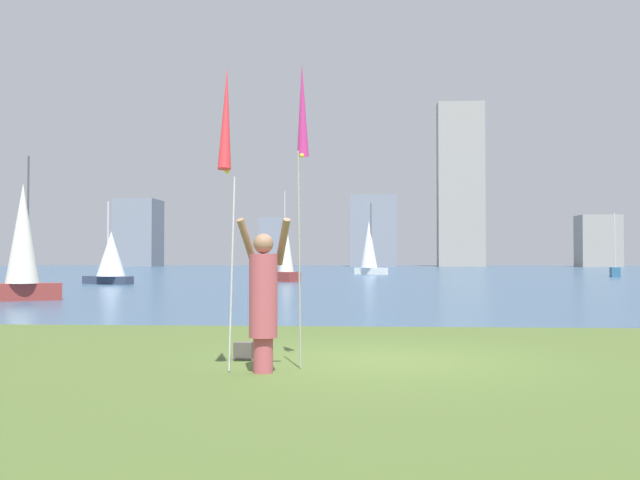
{
  "coord_description": "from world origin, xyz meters",
  "views": [
    {
      "loc": [
        -0.23,
        -10.17,
        1.41
      ],
      "look_at": [
        -1.45,
        8.97,
        1.87
      ],
      "focal_mm": 40.89,
      "sensor_mm": 36.0,
      "label": 1
    }
  ],
  "objects_px": {
    "sailboat_1": "(286,255)",
    "sailboat_4": "(369,248)",
    "kite_flag_right": "(302,117)",
    "sailboat_2": "(111,257)",
    "bag": "(243,351)",
    "person": "(263,296)",
    "sailboat_0": "(615,271)",
    "kite_flag_left": "(226,124)",
    "sailboat_6": "(23,243)"
  },
  "relations": [
    {
      "from": "kite_flag_left",
      "to": "sailboat_2",
      "type": "height_order",
      "value": "sailboat_2"
    },
    {
      "from": "person",
      "to": "sailboat_0",
      "type": "height_order",
      "value": "sailboat_0"
    },
    {
      "from": "bag",
      "to": "sailboat_4",
      "type": "height_order",
      "value": "sailboat_4"
    },
    {
      "from": "sailboat_4",
      "to": "kite_flag_left",
      "type": "bearing_deg",
      "value": -92.11
    },
    {
      "from": "bag",
      "to": "sailboat_0",
      "type": "bearing_deg",
      "value": 65.94
    },
    {
      "from": "person",
      "to": "kite_flag_right",
      "type": "bearing_deg",
      "value": 64.19
    },
    {
      "from": "bag",
      "to": "sailboat_2",
      "type": "xyz_separation_m",
      "value": [
        -11.81,
        27.68,
        1.3
      ]
    },
    {
      "from": "sailboat_4",
      "to": "sailboat_6",
      "type": "bearing_deg",
      "value": -106.81
    },
    {
      "from": "person",
      "to": "sailboat_0",
      "type": "bearing_deg",
      "value": 76.48
    },
    {
      "from": "sailboat_0",
      "to": "kite_flag_left",
      "type": "bearing_deg",
      "value": -113.42
    },
    {
      "from": "bag",
      "to": "person",
      "type": "bearing_deg",
      "value": -68.67
    },
    {
      "from": "kite_flag_right",
      "to": "bag",
      "type": "height_order",
      "value": "kite_flag_right"
    },
    {
      "from": "bag",
      "to": "sailboat_4",
      "type": "relative_size",
      "value": 0.04
    },
    {
      "from": "kite_flag_left",
      "to": "kite_flag_right",
      "type": "xyz_separation_m",
      "value": [
        0.85,
        0.83,
        0.24
      ]
    },
    {
      "from": "sailboat_1",
      "to": "sailboat_4",
      "type": "distance_m",
      "value": 19.24
    },
    {
      "from": "sailboat_0",
      "to": "sailboat_1",
      "type": "relative_size",
      "value": 0.88
    },
    {
      "from": "kite_flag_right",
      "to": "sailboat_6",
      "type": "xyz_separation_m",
      "value": [
        -10.34,
        13.59,
        -1.37
      ]
    },
    {
      "from": "person",
      "to": "sailboat_2",
      "type": "height_order",
      "value": "sailboat_2"
    },
    {
      "from": "kite_flag_right",
      "to": "sailboat_2",
      "type": "distance_m",
      "value": 30.97
    },
    {
      "from": "sailboat_1",
      "to": "sailboat_4",
      "type": "xyz_separation_m",
      "value": [
        4.93,
        18.59,
        0.63
      ]
    },
    {
      "from": "sailboat_2",
      "to": "sailboat_4",
      "type": "height_order",
      "value": "sailboat_4"
    },
    {
      "from": "sailboat_2",
      "to": "sailboat_6",
      "type": "bearing_deg",
      "value": -80.95
    },
    {
      "from": "bag",
      "to": "sailboat_2",
      "type": "bearing_deg",
      "value": 113.1
    },
    {
      "from": "bag",
      "to": "sailboat_1",
      "type": "relative_size",
      "value": 0.05
    },
    {
      "from": "sailboat_1",
      "to": "sailboat_6",
      "type": "bearing_deg",
      "value": -108.66
    },
    {
      "from": "kite_flag_right",
      "to": "sailboat_6",
      "type": "bearing_deg",
      "value": 127.28
    },
    {
      "from": "person",
      "to": "sailboat_6",
      "type": "distance_m",
      "value": 17.34
    },
    {
      "from": "sailboat_4",
      "to": "sailboat_0",
      "type": "bearing_deg",
      "value": -19.98
    },
    {
      "from": "kite_flag_left",
      "to": "bag",
      "type": "distance_m",
      "value": 3.2
    },
    {
      "from": "person",
      "to": "sailboat_2",
      "type": "bearing_deg",
      "value": 122.58
    },
    {
      "from": "sailboat_0",
      "to": "kite_flag_right",
      "type": "bearing_deg",
      "value": -112.89
    },
    {
      "from": "bag",
      "to": "sailboat_4",
      "type": "xyz_separation_m",
      "value": [
        1.93,
        50.85,
        2.06
      ]
    },
    {
      "from": "person",
      "to": "kite_flag_left",
      "type": "height_order",
      "value": "kite_flag_left"
    },
    {
      "from": "sailboat_0",
      "to": "sailboat_6",
      "type": "xyz_separation_m",
      "value": [
        -29.28,
        -31.28,
        1.51
      ]
    },
    {
      "from": "sailboat_2",
      "to": "sailboat_4",
      "type": "xyz_separation_m",
      "value": [
        13.74,
        23.17,
        0.76
      ]
    },
    {
      "from": "person",
      "to": "sailboat_6",
      "type": "xyz_separation_m",
      "value": [
        -9.92,
        14.19,
        0.96
      ]
    },
    {
      "from": "bag",
      "to": "sailboat_6",
      "type": "bearing_deg",
      "value": 125.97
    },
    {
      "from": "sailboat_0",
      "to": "sailboat_1",
      "type": "bearing_deg",
      "value": -152.07
    },
    {
      "from": "sailboat_1",
      "to": "sailboat_2",
      "type": "height_order",
      "value": "sailboat_1"
    },
    {
      "from": "sailboat_1",
      "to": "sailboat_4",
      "type": "bearing_deg",
      "value": 75.13
    },
    {
      "from": "person",
      "to": "kite_flag_right",
      "type": "distance_m",
      "value": 2.44
    },
    {
      "from": "kite_flag_right",
      "to": "sailboat_6",
      "type": "height_order",
      "value": "sailboat_6"
    },
    {
      "from": "kite_flag_right",
      "to": "sailboat_0",
      "type": "distance_m",
      "value": 48.79
    },
    {
      "from": "kite_flag_left",
      "to": "sailboat_4",
      "type": "bearing_deg",
      "value": 87.89
    },
    {
      "from": "person",
      "to": "kite_flag_right",
      "type": "relative_size",
      "value": 0.48
    },
    {
      "from": "kite_flag_right",
      "to": "sailboat_6",
      "type": "distance_m",
      "value": 17.13
    },
    {
      "from": "sailboat_1",
      "to": "sailboat_4",
      "type": "relative_size",
      "value": 0.9
    },
    {
      "from": "kite_flag_right",
      "to": "sailboat_1",
      "type": "distance_m",
      "value": 33.05
    },
    {
      "from": "sailboat_1",
      "to": "sailboat_4",
      "type": "height_order",
      "value": "sailboat_4"
    },
    {
      "from": "bag",
      "to": "sailboat_6",
      "type": "relative_size",
      "value": 0.05
    }
  ]
}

